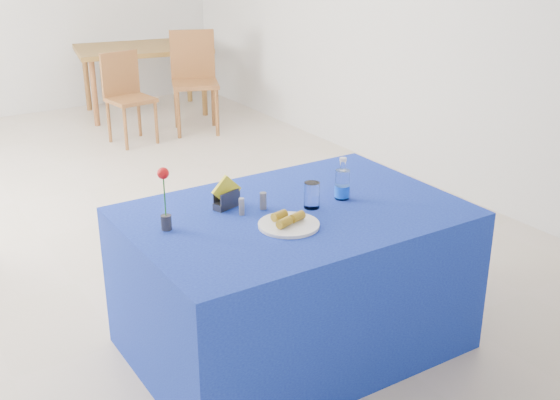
% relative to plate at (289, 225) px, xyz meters
% --- Properties ---
extents(floor, '(7.00, 7.00, 0.00)m').
position_rel_plate_xyz_m(floor, '(-0.08, 2.18, -0.77)').
color(floor, beige).
rests_on(floor, ground).
extents(plate, '(0.28, 0.28, 0.01)m').
position_rel_plate_xyz_m(plate, '(0.00, 0.00, 0.00)').
color(plate, white).
rests_on(plate, blue_table).
extents(drinking_glass, '(0.08, 0.08, 0.13)m').
position_rel_plate_xyz_m(drinking_glass, '(0.22, 0.13, 0.06)').
color(drinking_glass, white).
rests_on(drinking_glass, blue_table).
extents(salt_shaker, '(0.03, 0.03, 0.08)m').
position_rel_plate_xyz_m(salt_shaker, '(-0.12, 0.23, 0.04)').
color(salt_shaker, gray).
rests_on(salt_shaker, blue_table).
extents(pepper_shaker, '(0.03, 0.03, 0.08)m').
position_rel_plate_xyz_m(pepper_shaker, '(0.01, 0.24, 0.04)').
color(pepper_shaker, slate).
rests_on(pepper_shaker, blue_table).
extents(blue_table, '(1.60, 1.10, 0.76)m').
position_rel_plate_xyz_m(blue_table, '(0.13, 0.14, -0.39)').
color(blue_table, '#101E94').
rests_on(blue_table, floor).
extents(water_bottle, '(0.08, 0.08, 0.21)m').
position_rel_plate_xyz_m(water_bottle, '(0.42, 0.15, 0.06)').
color(water_bottle, white).
rests_on(water_bottle, blue_table).
extents(napkin_holder, '(0.16, 0.10, 0.17)m').
position_rel_plate_xyz_m(napkin_holder, '(-0.13, 0.35, 0.04)').
color(napkin_holder, '#333337').
rests_on(napkin_holder, blue_table).
extents(rose_vase, '(0.05, 0.05, 0.30)m').
position_rel_plate_xyz_m(rose_vase, '(-0.49, 0.27, 0.14)').
color(rose_vase, '#29292E').
rests_on(rose_vase, blue_table).
extents(oak_table, '(1.57, 1.18, 0.76)m').
position_rel_plate_xyz_m(oak_table, '(1.31, 4.99, -0.09)').
color(oak_table, brown).
rests_on(oak_table, floor).
extents(chair_bg_left, '(0.44, 0.44, 0.88)m').
position_rel_plate_xyz_m(chair_bg_left, '(0.74, 4.04, -0.26)').
color(chair_bg_left, brown).
rests_on(chair_bg_left, floor).
extents(chair_bg_right, '(0.59, 0.59, 1.02)m').
position_rel_plate_xyz_m(chair_bg_right, '(1.49, 4.06, -0.18)').
color(chair_bg_right, brown).
rests_on(chair_bg_right, floor).
extents(banana_pieces, '(0.17, 0.14, 0.04)m').
position_rel_plate_xyz_m(banana_pieces, '(0.00, 0.01, 0.03)').
color(banana_pieces, gold).
rests_on(banana_pieces, plate).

